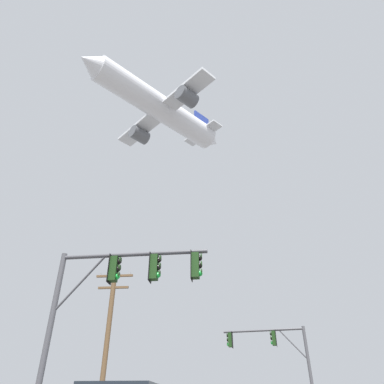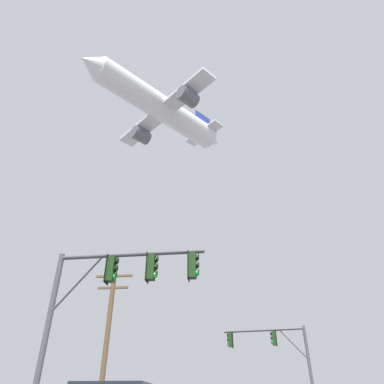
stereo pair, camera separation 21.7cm
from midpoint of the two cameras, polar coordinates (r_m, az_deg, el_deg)
The scene contains 4 objects.
signal_pole_near at distance 13.14m, azimuth -12.17°, elevation -14.98°, with size 5.50×0.56×6.08m.
signal_pole_far at distance 25.97m, azimuth 13.77°, elevation -23.54°, with size 5.39×1.07×5.77m.
utility_pole at distance 21.37m, azimuth -13.20°, elevation -21.72°, with size 2.20×0.28×8.34m.
airplane at distance 59.09m, azimuth -5.09°, elevation 13.39°, with size 20.96×23.08×7.58m.
Camera 2 is at (-0.07, -6.05, 1.11)m, focal length 33.11 mm.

